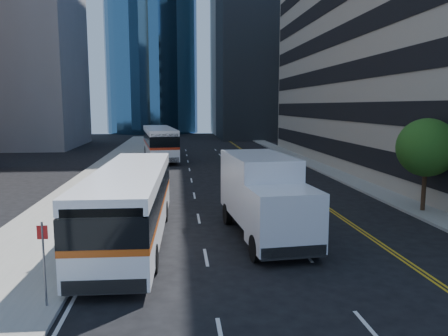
{
  "coord_description": "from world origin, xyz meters",
  "views": [
    {
      "loc": [
        -4.53,
        -14.47,
        5.91
      ],
      "look_at": [
        -2.24,
        7.18,
        2.8
      ],
      "focal_mm": 35.0,
      "sensor_mm": 36.0,
      "label": 1
    }
  ],
  "objects_px": {
    "bus_front": "(131,202)",
    "bus_rear": "(159,142)",
    "street_tree": "(427,148)",
    "box_truck": "(264,196)"
  },
  "relations": [
    {
      "from": "bus_front",
      "to": "bus_rear",
      "type": "relative_size",
      "value": 0.91
    },
    {
      "from": "bus_front",
      "to": "box_truck",
      "type": "distance_m",
      "value": 5.89
    },
    {
      "from": "bus_front",
      "to": "bus_rear",
      "type": "xyz_separation_m",
      "value": [
        0.0,
        30.59,
        0.14
      ]
    },
    {
      "from": "bus_front",
      "to": "box_truck",
      "type": "bearing_deg",
      "value": 1.79
    },
    {
      "from": "street_tree",
      "to": "bus_rear",
      "type": "xyz_separation_m",
      "value": [
        -15.6,
        26.96,
        -1.74
      ]
    },
    {
      "from": "box_truck",
      "to": "bus_rear",
      "type": "bearing_deg",
      "value": 96.0
    },
    {
      "from": "bus_rear",
      "to": "box_truck",
      "type": "bearing_deg",
      "value": -85.9
    },
    {
      "from": "street_tree",
      "to": "bus_front",
      "type": "xyz_separation_m",
      "value": [
        -15.6,
        -3.63,
        -1.88
      ]
    },
    {
      "from": "street_tree",
      "to": "box_truck",
      "type": "distance_m",
      "value": 10.5
    },
    {
      "from": "box_truck",
      "to": "bus_front",
      "type": "bearing_deg",
      "value": 175.32
    }
  ]
}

